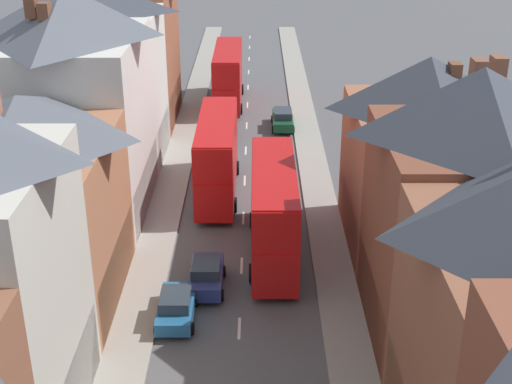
# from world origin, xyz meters

# --- Properties ---
(pavement_left) EXTENTS (2.20, 104.00, 0.14)m
(pavement_left) POSITION_xyz_m (-5.10, 38.00, 0.07)
(pavement_left) COLOR gray
(pavement_left) RESTS_ON ground
(pavement_right) EXTENTS (2.20, 104.00, 0.14)m
(pavement_right) POSITION_xyz_m (5.10, 38.00, 0.07)
(pavement_right) COLOR gray
(pavement_right) RESTS_ON ground
(centre_line_dashes) EXTENTS (0.14, 97.80, 0.01)m
(centre_line_dashes) POSITION_xyz_m (0.00, 36.00, 0.01)
(centre_line_dashes) COLOR silver
(centre_line_dashes) RESTS_ON ground
(terrace_row_left) EXTENTS (8.00, 65.50, 14.29)m
(terrace_row_left) POSITION_xyz_m (-10.19, 22.35, 6.42)
(terrace_row_left) COLOR brown
(terrace_row_left) RESTS_ON ground
(double_decker_bus_lead) EXTENTS (2.74, 10.80, 5.30)m
(double_decker_bus_lead) POSITION_xyz_m (1.79, 25.38, 2.82)
(double_decker_bus_lead) COLOR red
(double_decker_bus_lead) RESTS_ON ground
(double_decker_bus_mid_street) EXTENTS (2.74, 10.80, 5.30)m
(double_decker_bus_mid_street) POSITION_xyz_m (-1.81, 33.90, 2.82)
(double_decker_bus_mid_street) COLOR red
(double_decker_bus_mid_street) RESTS_ON ground
(double_decker_bus_far_approaching) EXTENTS (2.74, 10.80, 5.30)m
(double_decker_bus_far_approaching) POSITION_xyz_m (-1.81, 54.22, 2.82)
(double_decker_bus_far_approaching) COLOR red
(double_decker_bus_far_approaching) RESTS_ON ground
(car_parked_left_a) EXTENTS (1.90, 4.59, 1.66)m
(car_parked_left_a) POSITION_xyz_m (3.10, 47.42, 0.84)
(car_parked_left_a) COLOR #144728
(car_parked_left_a) RESTS_ON ground
(car_parked_right_a) EXTENTS (1.90, 3.88, 1.67)m
(car_parked_right_a) POSITION_xyz_m (-1.80, 21.61, 0.84)
(car_parked_right_a) COLOR navy
(car_parked_right_a) RESTS_ON ground
(car_mid_black) EXTENTS (1.90, 4.30, 1.62)m
(car_mid_black) POSITION_xyz_m (-1.80, 44.34, 0.82)
(car_mid_black) COLOR maroon
(car_mid_black) RESTS_ON ground
(car_mid_white) EXTENTS (1.90, 3.87, 1.57)m
(car_mid_white) POSITION_xyz_m (-3.10, 18.71, 0.79)
(car_mid_white) COLOR #236093
(car_mid_white) RESTS_ON ground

